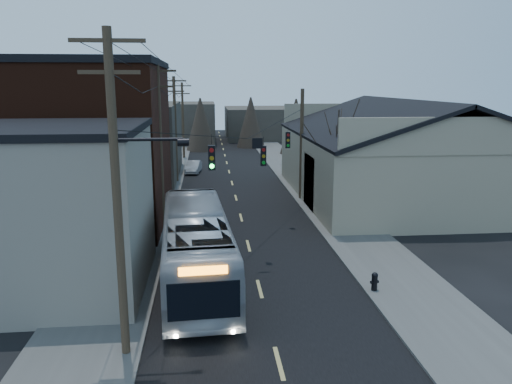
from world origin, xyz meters
TOP-DOWN VIEW (x-y plane):
  - road_surface at (0.00, 30.00)m, footprint 9.00×110.00m
  - sidewalk_left at (-6.50, 30.00)m, footprint 4.00×110.00m
  - sidewalk_right at (6.50, 30.00)m, footprint 4.00×110.00m
  - building_clapboard at (-9.00, 9.00)m, footprint 8.00×8.00m
  - building_brick at (-10.00, 20.00)m, footprint 10.00×12.00m
  - building_left_far at (-9.50, 36.00)m, footprint 9.00×14.00m
  - warehouse at (13.00, 25.00)m, footprint 16.16×20.60m
  - building_far_left at (-6.00, 65.00)m, footprint 10.00×12.00m
  - building_far_right at (7.00, 70.00)m, footprint 12.00×14.00m
  - bare_tree at (6.50, 20.00)m, footprint 0.40×0.40m
  - utility_lines at (-3.11, 24.14)m, footprint 11.24×45.28m
  - bus at (-2.76, 9.18)m, footprint 3.58×12.27m
  - parked_car at (-3.61, 37.74)m, footprint 1.73×3.84m
  - fire_hydrant at (4.90, 7.15)m, footprint 0.39×0.28m

SIDE VIEW (x-z plane):
  - road_surface at x=0.00m, z-range 0.00..0.02m
  - sidewalk_left at x=-6.50m, z-range 0.00..0.12m
  - sidewalk_right at x=6.50m, z-range 0.00..0.12m
  - fire_hydrant at x=4.90m, z-range 0.15..0.96m
  - parked_car at x=-3.61m, z-range 0.00..1.22m
  - bus at x=-2.76m, z-range 0.00..3.37m
  - building_far_right at x=7.00m, z-range 0.00..5.00m
  - warehouse at x=13.00m, z-range -1.17..6.56m
  - building_far_left at x=-6.00m, z-range 0.00..6.00m
  - building_clapboard at x=-9.00m, z-range 0.00..7.00m
  - building_left_far at x=-9.50m, z-range 0.00..7.00m
  - bare_tree at x=6.50m, z-range 0.00..7.20m
  - utility_lines at x=-3.11m, z-range -0.30..10.20m
  - building_brick at x=-10.00m, z-range 0.00..10.00m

